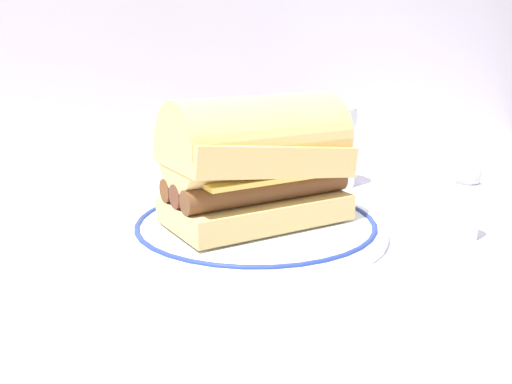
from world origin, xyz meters
TOP-DOWN VIEW (x-y plane):
  - ground_plane at (0.00, 0.00)m, footprint 1.50×1.50m
  - plate at (-0.03, 0.01)m, footprint 0.27×0.27m
  - sausage_sandwich at (-0.03, 0.01)m, footprint 0.19×0.11m
  - drinking_glass at (0.16, 0.14)m, footprint 0.07×0.07m
  - salt_shaker at (0.15, -0.10)m, footprint 0.03×0.03m

SIDE VIEW (x-z plane):
  - ground_plane at x=0.00m, z-range 0.00..0.00m
  - plate at x=-0.03m, z-range 0.00..0.02m
  - salt_shaker at x=0.15m, z-range 0.00..0.08m
  - drinking_glass at x=0.16m, z-range -0.01..0.10m
  - sausage_sandwich at x=-0.03m, z-range 0.01..0.14m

